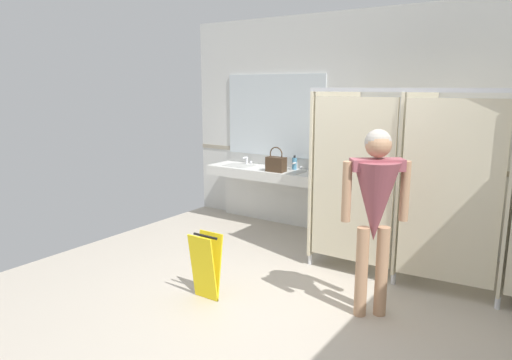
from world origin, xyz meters
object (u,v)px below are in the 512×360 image
(person_standing, at_px, (375,201))
(soap_dispenser, at_px, (294,163))
(wet_floor_sign, at_px, (206,266))
(handbag, at_px, (276,164))

(person_standing, bearing_deg, soap_dispenser, 134.25)
(person_standing, xyz_separation_m, wet_floor_sign, (-1.43, -0.57, -0.73))
(person_standing, bearing_deg, handbag, 140.80)
(soap_dispenser, bearing_deg, person_standing, -45.75)
(person_standing, bearing_deg, wet_floor_sign, -158.09)
(handbag, distance_m, soap_dispenser, 0.32)
(handbag, relative_size, wet_floor_sign, 0.54)
(handbag, relative_size, soap_dispenser, 1.72)
(wet_floor_sign, bearing_deg, handbag, 105.01)
(person_standing, xyz_separation_m, soap_dispenser, (-1.90, 1.95, -0.12))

